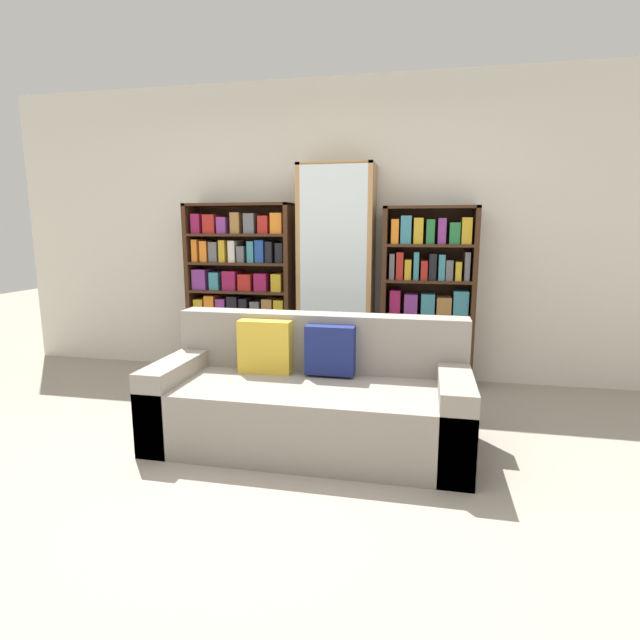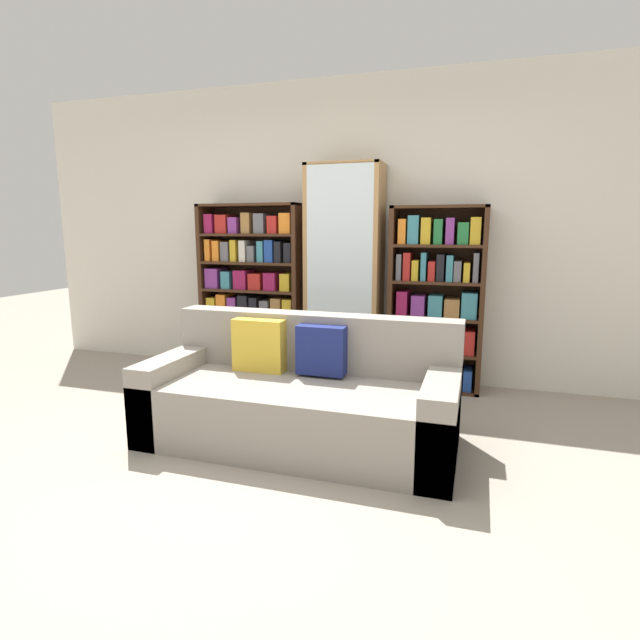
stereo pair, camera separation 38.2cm
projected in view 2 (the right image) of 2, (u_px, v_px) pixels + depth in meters
name	position (u px, v px, depth m)	size (l,w,h in m)	color
ground_plane	(233.00, 482.00, 2.76)	(16.00, 16.00, 0.00)	gray
wall_back	(342.00, 232.00, 4.62)	(6.43, 0.06, 2.70)	silver
couch	(301.00, 399.00, 3.26)	(1.99, 0.86, 0.81)	gray
bookshelf_left	(253.00, 292.00, 4.78)	(1.00, 0.32, 1.61)	#3D2314
display_cabinet	(345.00, 277.00, 4.46)	(0.66, 0.36, 1.93)	#AD7F4C
bookshelf_right	(436.00, 301.00, 4.27)	(0.79, 0.32, 1.57)	#3D2314
wine_bottle	(381.00, 385.00, 3.94)	(0.09, 0.09, 0.39)	black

